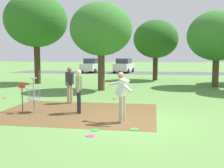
{
  "coord_description": "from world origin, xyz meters",
  "views": [
    {
      "loc": [
        0.68,
        -8.81,
        2.27
      ],
      "look_at": [
        -1.16,
        2.77,
        1.0
      ],
      "focal_mm": 42.85,
      "sensor_mm": 36.0,
      "label": 1
    }
  ],
  "objects_px": {
    "frisbee_near_basket": "(95,130)",
    "tree_near_left": "(36,21)",
    "disc_golf_basket": "(33,93)",
    "parked_car_leftmost": "(92,65)",
    "frisbee_far_right": "(4,98)",
    "player_waiting_right": "(79,89)",
    "frisbee_scattered_a": "(90,136)",
    "parked_car_center_left": "(124,66)",
    "player_waiting_left": "(122,94)",
    "tree_near_right": "(217,36)",
    "tree_mid_left": "(101,29)",
    "frisbee_mid_grass": "(114,99)",
    "tree_mid_right": "(156,39)",
    "frisbee_by_tee": "(134,129)",
    "player_throwing": "(70,83)"
  },
  "relations": [
    {
      "from": "frisbee_near_basket",
      "to": "tree_near_left",
      "type": "xyz_separation_m",
      "value": [
        -7.46,
        12.36,
        4.93
      ]
    },
    {
      "from": "parked_car_leftmost",
      "to": "tree_mid_right",
      "type": "bearing_deg",
      "value": -50.19
    },
    {
      "from": "player_throwing",
      "to": "player_waiting_left",
      "type": "height_order",
      "value": "same"
    },
    {
      "from": "frisbee_scattered_a",
      "to": "tree_near_right",
      "type": "xyz_separation_m",
      "value": [
        6.07,
        12.82,
        3.61
      ]
    },
    {
      "from": "frisbee_mid_grass",
      "to": "tree_mid_left",
      "type": "height_order",
      "value": "tree_mid_left"
    },
    {
      "from": "parked_car_leftmost",
      "to": "frisbee_near_basket",
      "type": "bearing_deg",
      "value": -76.65
    },
    {
      "from": "frisbee_mid_grass",
      "to": "tree_near_right",
      "type": "height_order",
      "value": "tree_near_right"
    },
    {
      "from": "frisbee_by_tee",
      "to": "tree_near_left",
      "type": "xyz_separation_m",
      "value": [
        -8.61,
        12.07,
        4.93
      ]
    },
    {
      "from": "disc_golf_basket",
      "to": "player_throwing",
      "type": "bearing_deg",
      "value": 69.02
    },
    {
      "from": "player_waiting_left",
      "to": "tree_near_left",
      "type": "bearing_deg",
      "value": 125.82
    },
    {
      "from": "frisbee_by_tee",
      "to": "tree_near_left",
      "type": "relative_size",
      "value": 0.04
    },
    {
      "from": "disc_golf_basket",
      "to": "parked_car_leftmost",
      "type": "xyz_separation_m",
      "value": [
        -3.26,
        24.34,
        0.17
      ]
    },
    {
      "from": "frisbee_far_right",
      "to": "player_waiting_right",
      "type": "bearing_deg",
      "value": -30.64
    },
    {
      "from": "tree_mid_left",
      "to": "frisbee_mid_grass",
      "type": "bearing_deg",
      "value": -67.73
    },
    {
      "from": "frisbee_mid_grass",
      "to": "tree_near_left",
      "type": "distance_m",
      "value": 10.89
    },
    {
      "from": "tree_mid_left",
      "to": "tree_near_left",
      "type": "bearing_deg",
      "value": 150.93
    },
    {
      "from": "parked_car_leftmost",
      "to": "parked_car_center_left",
      "type": "relative_size",
      "value": 1.01
    },
    {
      "from": "parked_car_leftmost",
      "to": "frisbee_scattered_a",
      "type": "bearing_deg",
      "value": -76.95
    },
    {
      "from": "frisbee_mid_grass",
      "to": "parked_car_center_left",
      "type": "height_order",
      "value": "parked_car_center_left"
    },
    {
      "from": "player_throwing",
      "to": "parked_car_leftmost",
      "type": "relative_size",
      "value": 0.39
    },
    {
      "from": "player_waiting_left",
      "to": "frisbee_by_tee",
      "type": "xyz_separation_m",
      "value": [
        0.48,
        -0.8,
        -0.98
      ]
    },
    {
      "from": "disc_golf_basket",
      "to": "tree_mid_left",
      "type": "distance_m",
      "value": 7.76
    },
    {
      "from": "disc_golf_basket",
      "to": "tree_mid_left",
      "type": "height_order",
      "value": "tree_mid_left"
    },
    {
      "from": "tree_mid_left",
      "to": "parked_car_center_left",
      "type": "xyz_separation_m",
      "value": [
        -0.53,
        17.7,
        -2.96
      ]
    },
    {
      "from": "frisbee_scattered_a",
      "to": "parked_car_center_left",
      "type": "distance_m",
      "value": 27.5
    },
    {
      "from": "player_waiting_left",
      "to": "frisbee_far_right",
      "type": "xyz_separation_m",
      "value": [
        -6.78,
        4.13,
        -0.98
      ]
    },
    {
      "from": "player_throwing",
      "to": "tree_near_left",
      "type": "bearing_deg",
      "value": 123.2
    },
    {
      "from": "player_throwing",
      "to": "frisbee_mid_grass",
      "type": "bearing_deg",
      "value": 38.05
    },
    {
      "from": "player_waiting_right",
      "to": "parked_car_center_left",
      "type": "height_order",
      "value": "parked_car_center_left"
    },
    {
      "from": "tree_mid_right",
      "to": "tree_near_left",
      "type": "bearing_deg",
      "value": -154.58
    },
    {
      "from": "disc_golf_basket",
      "to": "frisbee_scattered_a",
      "type": "relative_size",
      "value": 5.64
    },
    {
      "from": "player_waiting_left",
      "to": "tree_near_right",
      "type": "bearing_deg",
      "value": 64.25
    },
    {
      "from": "tree_near_left",
      "to": "tree_mid_right",
      "type": "bearing_deg",
      "value": 25.42
    },
    {
      "from": "tree_mid_left",
      "to": "player_waiting_left",
      "type": "bearing_deg",
      "value": -73.95
    },
    {
      "from": "tree_near_right",
      "to": "parked_car_center_left",
      "type": "xyz_separation_m",
      "value": [
        -8.22,
        14.58,
        -2.7
      ]
    },
    {
      "from": "frisbee_mid_grass",
      "to": "frisbee_far_right",
      "type": "bearing_deg",
      "value": -174.05
    },
    {
      "from": "frisbee_near_basket",
      "to": "tree_mid_left",
      "type": "distance_m",
      "value": 10.04
    },
    {
      "from": "parked_car_center_left",
      "to": "tree_mid_left",
      "type": "bearing_deg",
      "value": -88.28
    },
    {
      "from": "frisbee_far_right",
      "to": "tree_near_right",
      "type": "relative_size",
      "value": 0.04
    },
    {
      "from": "frisbee_by_tee",
      "to": "parked_car_center_left",
      "type": "relative_size",
      "value": 0.06
    },
    {
      "from": "tree_mid_left",
      "to": "disc_golf_basket",
      "type": "bearing_deg",
      "value": -101.31
    },
    {
      "from": "tree_near_right",
      "to": "parked_car_leftmost",
      "type": "bearing_deg",
      "value": 130.89
    },
    {
      "from": "frisbee_near_basket",
      "to": "frisbee_scattered_a",
      "type": "distance_m",
      "value": 0.58
    },
    {
      "from": "frisbee_mid_grass",
      "to": "tree_mid_right",
      "type": "xyz_separation_m",
      "value": [
        2.1,
        10.95,
        3.67
      ]
    },
    {
      "from": "tree_near_right",
      "to": "player_waiting_right",
      "type": "bearing_deg",
      "value": -125.98
    },
    {
      "from": "frisbee_by_tee",
      "to": "frisbee_far_right",
      "type": "relative_size",
      "value": 1.22
    },
    {
      "from": "player_waiting_right",
      "to": "frisbee_scattered_a",
      "type": "relative_size",
      "value": 6.94
    },
    {
      "from": "frisbee_scattered_a",
      "to": "parked_car_leftmost",
      "type": "distance_m",
      "value": 27.8
    },
    {
      "from": "player_waiting_left",
      "to": "parked_car_leftmost",
      "type": "height_order",
      "value": "parked_car_leftmost"
    },
    {
      "from": "frisbee_mid_grass",
      "to": "tree_near_right",
      "type": "bearing_deg",
      "value": 45.37
    }
  ]
}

